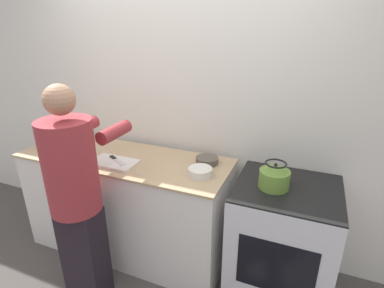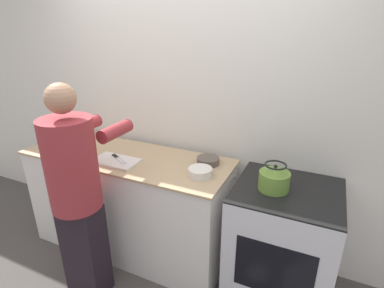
{
  "view_description": "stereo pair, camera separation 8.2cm",
  "coord_description": "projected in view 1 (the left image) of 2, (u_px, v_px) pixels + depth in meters",
  "views": [
    {
      "loc": [
        1.0,
        -1.58,
        1.95
      ],
      "look_at": [
        0.26,
        0.22,
        1.17
      ],
      "focal_mm": 28.0,
      "sensor_mm": 36.0,
      "label": 1
    },
    {
      "loc": [
        1.08,
        -1.55,
        1.95
      ],
      "look_at": [
        0.26,
        0.22,
        1.17
      ],
      "focal_mm": 28.0,
      "sensor_mm": 36.0,
      "label": 2
    }
  ],
  "objects": [
    {
      "name": "person",
      "position": [
        76.0,
        193.0,
        2.04
      ],
      "size": [
        0.39,
        0.62,
        1.63
      ],
      "color": "black",
      "rests_on": "ground_plane"
    },
    {
      "name": "counter",
      "position": [
        128.0,
        204.0,
        2.67
      ],
      "size": [
        1.81,
        0.65,
        0.92
      ],
      "color": "silver",
      "rests_on": "ground_plane"
    },
    {
      "name": "knife",
      "position": [
        116.0,
        160.0,
        2.39
      ],
      "size": [
        0.21,
        0.13,
        0.01
      ],
      "rotation": [
        0.0,
        0.0,
        -0.5
      ],
      "color": "silver",
      "rests_on": "cutting_board"
    },
    {
      "name": "cutting_board",
      "position": [
        114.0,
        162.0,
        2.38
      ],
      "size": [
        0.37,
        0.22,
        0.02
      ],
      "color": "silver",
      "rests_on": "counter"
    },
    {
      "name": "bowl_mixing",
      "position": [
        207.0,
        160.0,
        2.37
      ],
      "size": [
        0.18,
        0.18,
        0.05
      ],
      "color": "brown",
      "rests_on": "counter"
    },
    {
      "name": "ground_plane",
      "position": [
        152.0,
        283.0,
        2.43
      ],
      "size": [
        12.0,
        12.0,
        0.0
      ],
      "primitive_type": "plane",
      "color": "#4C4742"
    },
    {
      "name": "wall_back",
      "position": [
        186.0,
        106.0,
        2.57
      ],
      "size": [
        8.0,
        0.05,
        2.6
      ],
      "color": "silver",
      "rests_on": "ground_plane"
    },
    {
      "name": "bowl_prep",
      "position": [
        200.0,
        172.0,
        2.18
      ],
      "size": [
        0.18,
        0.18,
        0.06
      ],
      "color": "silver",
      "rests_on": "counter"
    },
    {
      "name": "kettle",
      "position": [
        274.0,
        177.0,
        2.02
      ],
      "size": [
        0.21,
        0.21,
        0.19
      ],
      "color": "olive",
      "rests_on": "oven"
    },
    {
      "name": "oven",
      "position": [
        281.0,
        241.0,
        2.22
      ],
      "size": [
        0.71,
        0.66,
        0.92
      ],
      "color": "silver",
      "rests_on": "ground_plane"
    },
    {
      "name": "canister_jar",
      "position": [
        50.0,
        137.0,
        2.73
      ],
      "size": [
        0.16,
        0.16,
        0.14
      ],
      "color": "#756047",
      "rests_on": "counter"
    }
  ]
}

